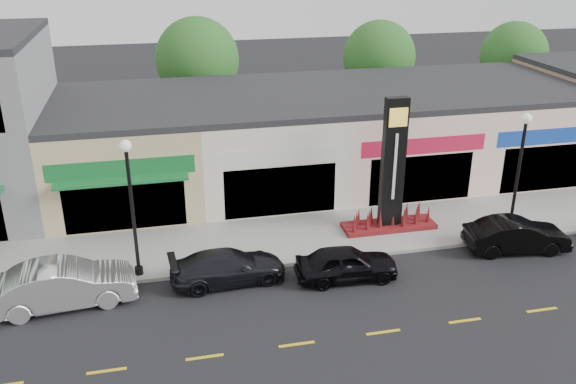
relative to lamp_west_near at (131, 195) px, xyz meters
name	(u,v)px	position (x,y,z in m)	size (l,w,h in m)	color
ground	(355,286)	(8.00, -2.50, -3.48)	(120.00, 120.00, 0.00)	black
sidewalk	(324,234)	(8.00, 1.85, -3.40)	(52.00, 4.30, 0.15)	gray
curb	(339,258)	(8.00, -0.40, -3.40)	(52.00, 0.20, 0.15)	gray
shop_beige	(125,148)	(-0.50, 8.96, -1.08)	(7.00, 10.85, 4.80)	tan
shop_cream	(261,139)	(6.50, 8.97, -1.08)	(7.00, 10.01, 4.80)	silver
shop_pink_w	(385,130)	(13.50, 8.97, -1.08)	(7.00, 10.01, 4.80)	beige
shop_pink_e	(500,122)	(20.50, 8.97, -1.08)	(7.00, 10.01, 4.80)	beige
tree_rear_west	(197,59)	(4.00, 17.00, 1.74)	(5.20, 5.20, 7.83)	#382619
tree_rear_mid	(379,57)	(16.00, 17.00, 1.41)	(4.80, 4.80, 7.29)	#382619
tree_rear_east	(514,55)	(26.00, 17.00, 1.15)	(4.60, 4.60, 6.94)	#382619
lamp_west_near	(131,195)	(0.00, 0.00, 0.00)	(0.44, 0.44, 5.47)	black
lamp_east_near	(520,163)	(16.00, 0.00, 0.00)	(0.44, 0.44, 5.47)	black
pylon_sign	(392,184)	(11.00, 1.70, -1.20)	(4.20, 1.30, 6.00)	#550E18
car_white_van	(64,285)	(-2.57, -1.38, -2.65)	(4.99, 1.74, 1.65)	silver
car_dark_sedan	(228,267)	(3.35, -1.10, -2.83)	(4.42, 1.80, 1.28)	black
car_black_sedan	(346,263)	(7.83, -1.89, -2.80)	(3.95, 1.59, 1.35)	black
car_black_conv	(517,235)	(15.52, -1.26, -2.77)	(4.30, 1.50, 1.42)	black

